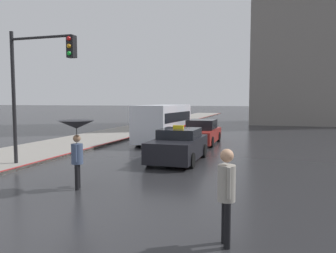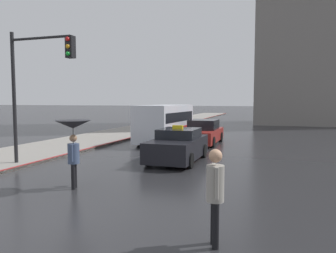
{
  "view_description": "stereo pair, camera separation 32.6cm",
  "coord_description": "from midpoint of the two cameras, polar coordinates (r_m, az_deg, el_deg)",
  "views": [
    {
      "loc": [
        4.69,
        -5.03,
        2.6
      ],
      "look_at": [
        0.33,
        9.37,
        1.4
      ],
      "focal_mm": 35.0,
      "sensor_mm": 36.0,
      "label": 1
    },
    {
      "loc": [
        5.0,
        -4.94,
        2.6
      ],
      "look_at": [
        0.33,
        9.37,
        1.4
      ],
      "focal_mm": 35.0,
      "sensor_mm": 36.0,
      "label": 2
    }
  ],
  "objects": [
    {
      "name": "traffic_light",
      "position": [
        13.51,
        -21.2,
        8.59
      ],
      "size": [
        2.85,
        0.38,
        5.25
      ],
      "color": "black",
      "rests_on": "ground_plane"
    },
    {
      "name": "taxi",
      "position": [
        14.04,
        2.42,
        -3.38
      ],
      "size": [
        1.91,
        4.05,
        1.55
      ],
      "rotation": [
        0.0,
        0.0,
        3.14
      ],
      "color": "black",
      "rests_on": "ground_plane"
    },
    {
      "name": "ambulance_van",
      "position": [
        19.97,
        -0.11,
        0.79
      ],
      "size": [
        2.32,
        5.21,
        2.32
      ],
      "rotation": [
        0.0,
        0.0,
        3.08
      ],
      "color": "silver",
      "rests_on": "ground_plane"
    },
    {
      "name": "ground_plane",
      "position": [
        7.42,
        -25.44,
        -16.38
      ],
      "size": [
        300.0,
        300.0,
        0.0
      ],
      "primitive_type": "plane",
      "color": "#262628"
    },
    {
      "name": "sedan_red",
      "position": [
        19.84,
        6.6,
        -1.1
      ],
      "size": [
        1.91,
        4.45,
        1.44
      ],
      "rotation": [
        0.0,
        0.0,
        3.14
      ],
      "color": "maroon",
      "rests_on": "ground_plane"
    },
    {
      "name": "pedestrian_with_umbrella",
      "position": [
        9.92,
        -15.29,
        -1.32
      ],
      "size": [
        1.05,
        1.05,
        2.02
      ],
      "rotation": [
        0.0,
        0.0,
        1.94
      ],
      "color": "black",
      "rests_on": "ground_plane"
    },
    {
      "name": "pedestrian_man",
      "position": [
        5.95,
        9.79,
        -10.64
      ],
      "size": [
        0.4,
        0.46,
        1.75
      ],
      "rotation": [
        0.0,
        0.0,
        -1.25
      ],
      "color": "black",
      "rests_on": "ground_plane"
    }
  ]
}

